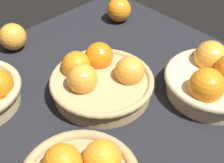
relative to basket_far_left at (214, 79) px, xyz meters
The scene contains 5 objects.
market_tray 29.53cm from the basket_far_left, 45.00° to the right, with size 84.00×72.00×3.00cm, color black.
basket_far_left is the anchor object (origin of this frame).
basket_center 27.21cm from the basket_far_left, 44.80° to the right, with size 25.07×25.07×10.02cm.
loose_orange_front_gap 41.13cm from the basket_far_left, 101.27° to the right, with size 7.70×7.70×7.70cm, color orange.
loose_orange_back_gap 55.83cm from the basket_far_left, 63.70° to the right, with size 7.71×7.71×7.71cm, color #F49E33.
Camera 1 is at (39.57, 47.75, 59.28)cm, focal length 53.91 mm.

